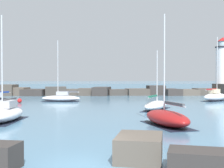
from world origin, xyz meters
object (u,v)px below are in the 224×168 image
(sailboat_moored_2, at_px, (5,114))
(sailboat_moored_7, at_px, (167,118))
(sailboat_moored_1, at_px, (215,96))
(sailboat_moored_4, at_px, (61,98))
(mooring_buoy_orange_near, at_px, (20,101))
(sailboat_moored_0, at_px, (156,105))
(lighthouse, at_px, (223,70))

(sailboat_moored_2, height_order, sailboat_moored_7, sailboat_moored_2)
(sailboat_moored_2, bearing_deg, sailboat_moored_1, 39.07)
(sailboat_moored_4, distance_m, mooring_buoy_orange_near, 6.58)
(sailboat_moored_0, distance_m, mooring_buoy_orange_near, 21.69)
(lighthouse, height_order, mooring_buoy_orange_near, lighthouse)
(sailboat_moored_1, height_order, mooring_buoy_orange_near, sailboat_moored_1)
(lighthouse, bearing_deg, sailboat_moored_1, -115.26)
(lighthouse, distance_m, mooring_buoy_orange_near, 44.98)
(sailboat_moored_1, relative_size, sailboat_moored_7, 1.16)
(sailboat_moored_4, relative_size, mooring_buoy_orange_near, 11.29)
(sailboat_moored_0, height_order, sailboat_moored_1, sailboat_moored_1)
(sailboat_moored_2, bearing_deg, sailboat_moored_0, 31.12)
(lighthouse, xyz_separation_m, mooring_buoy_orange_near, (-39.67, -20.57, -5.16))
(sailboat_moored_0, xyz_separation_m, sailboat_moored_2, (-15.15, -9.15, 0.14))
(sailboat_moored_4, bearing_deg, sailboat_moored_0, -46.57)
(sailboat_moored_0, bearing_deg, sailboat_moored_4, 133.43)
(sailboat_moored_1, relative_size, sailboat_moored_2, 1.14)
(lighthouse, height_order, sailboat_moored_0, lighthouse)
(sailboat_moored_2, distance_m, mooring_buoy_orange_near, 20.26)
(sailboat_moored_1, distance_m, sailboat_moored_2, 35.25)
(sailboat_moored_0, height_order, sailboat_moored_2, sailboat_moored_2)
(lighthouse, xyz_separation_m, sailboat_moored_7, (-22.25, -43.64, -4.86))
(sailboat_moored_7, bearing_deg, sailboat_moored_2, 167.10)
(sailboat_moored_0, relative_size, sailboat_moored_7, 0.81)
(sailboat_moored_0, distance_m, sailboat_moored_1, 17.89)
(lighthouse, height_order, sailboat_moored_4, lighthouse)
(lighthouse, height_order, sailboat_moored_2, lighthouse)
(sailboat_moored_1, xyz_separation_m, mooring_buoy_orange_near, (-31.05, -2.29, -0.42))
(sailboat_moored_0, relative_size, sailboat_moored_2, 0.79)
(lighthouse, distance_m, sailboat_moored_1, 20.76)
(mooring_buoy_orange_near, bearing_deg, sailboat_moored_2, -79.55)
(sailboat_moored_1, height_order, sailboat_moored_2, sailboat_moored_1)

